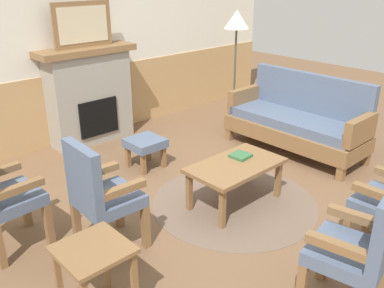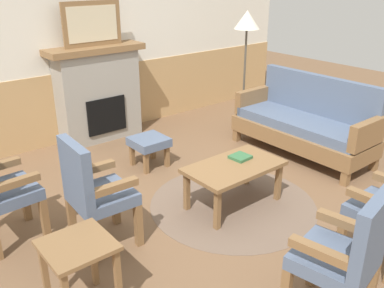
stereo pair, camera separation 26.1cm
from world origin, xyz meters
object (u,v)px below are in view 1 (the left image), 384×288
object	(u,v)px
coffee_table	(236,169)
floor_lamp_by_couch	(237,27)
book_on_table	(241,156)
side_table	(94,262)
framed_picture	(83,25)
footstool	(145,145)
armchair_near_fireplace	(100,193)
couch	(298,122)
fireplace	(90,95)
armchair_front_left	(361,246)

from	to	relation	value
coffee_table	floor_lamp_by_couch	size ratio (longest dim) A/B	0.57
book_on_table	side_table	xyz separation A→B (m)	(-1.95, -0.43, -0.02)
framed_picture	footstool	size ratio (longest dim) A/B	2.00
book_on_table	armchair_near_fireplace	distance (m)	1.54
coffee_table	floor_lamp_by_couch	xyz separation A→B (m)	(1.74, 1.57, 1.06)
armchair_near_fireplace	floor_lamp_by_couch	world-z (taller)	floor_lamp_by_couch
side_table	floor_lamp_by_couch	bearing A→B (deg)	28.58
footstool	framed_picture	bearing A→B (deg)	90.62
couch	framed_picture	bearing A→B (deg)	129.58
fireplace	coffee_table	size ratio (longest dim) A/B	1.35
fireplace	couch	size ratio (longest dim) A/B	0.72
fireplace	footstool	distance (m)	1.23
couch	side_table	bearing A→B (deg)	-168.19
side_table	fireplace	bearing A→B (deg)	59.73
coffee_table	footstool	xyz separation A→B (m)	(-0.14, 1.29, -0.10)
couch	book_on_table	distance (m)	1.47
book_on_table	armchair_near_fireplace	bearing A→B (deg)	173.22
armchair_near_fireplace	floor_lamp_by_couch	distance (m)	3.50
footstool	floor_lamp_by_couch	distance (m)	2.23
fireplace	armchair_front_left	distance (m)	4.00
armchair_front_left	framed_picture	bearing A→B (deg)	84.80
footstool	side_table	xyz separation A→B (m)	(-1.66, -1.64, 0.15)
fireplace	footstool	world-z (taller)	fireplace
book_on_table	coffee_table	bearing A→B (deg)	-155.10
book_on_table	couch	bearing A→B (deg)	11.03
footstool	armchair_front_left	distance (m)	2.85
couch	footstool	bearing A→B (deg)	151.66
framed_picture	armchair_near_fireplace	world-z (taller)	framed_picture
framed_picture	side_table	size ratio (longest dim) A/B	1.45
fireplace	side_table	world-z (taller)	fireplace
framed_picture	side_table	bearing A→B (deg)	-120.27
framed_picture	side_table	distance (m)	3.46
framed_picture	coffee_table	world-z (taller)	framed_picture
book_on_table	side_table	distance (m)	2.00
coffee_table	footstool	bearing A→B (deg)	96.23
coffee_table	framed_picture	bearing A→B (deg)	93.55
armchair_front_left	floor_lamp_by_couch	world-z (taller)	floor_lamp_by_couch
floor_lamp_by_couch	side_table	bearing A→B (deg)	-151.42
fireplace	framed_picture	world-z (taller)	framed_picture
coffee_table	side_table	size ratio (longest dim) A/B	1.75
framed_picture	floor_lamp_by_couch	world-z (taller)	framed_picture
couch	coffee_table	distance (m)	1.63
armchair_front_left	side_table	xyz separation A→B (m)	(-1.28, 1.16, -0.10)
book_on_table	framed_picture	bearing A→B (deg)	97.26
footstool	armchair_front_left	bearing A→B (deg)	-97.62
framed_picture	armchair_front_left	world-z (taller)	framed_picture
framed_picture	side_table	world-z (taller)	framed_picture
couch	side_table	world-z (taller)	couch
couch	armchair_near_fireplace	bearing A→B (deg)	-178.07
framed_picture	couch	world-z (taller)	framed_picture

